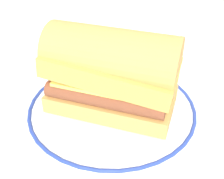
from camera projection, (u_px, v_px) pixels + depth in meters
The scene contains 4 objects.
ground_plane at pixel (121, 121), 0.45m from camera, with size 1.50×1.50×0.00m, color silver.
plate at pixel (112, 108), 0.46m from camera, with size 0.29×0.29×0.01m.
sausage_sandwich at pixel (112, 71), 0.42m from camera, with size 0.22×0.17×0.13m.
butter_knife at pixel (141, 57), 0.61m from camera, with size 0.12×0.10×0.01m.
Camera 1 is at (0.21, -0.27, 0.30)m, focal length 46.47 mm.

